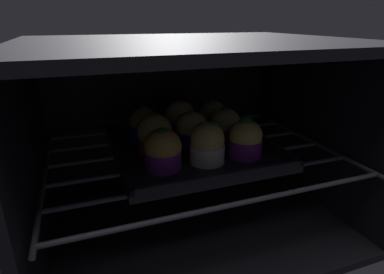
{
  "coord_description": "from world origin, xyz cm",
  "views": [
    {
      "loc": [
        -19.88,
        -31.78,
        38.79
      ],
      "look_at": [
        0.0,
        22.37,
        17.17
      ],
      "focal_mm": 29.49,
      "sensor_mm": 36.0,
      "label": 1
    }
  ],
  "objects": [
    {
      "name": "muffin_row2_col2",
      "position": [
        7.87,
        30.22,
        18.31
      ],
      "size": [
        6.11,
        6.11,
        7.2
      ],
      "color": "silver",
      "rests_on": "baking_tray"
    },
    {
      "name": "muffin_row0_col1",
      "position": [
        0.41,
        14.72,
        18.68
      ],
      "size": [
        6.11,
        6.11,
        7.54
      ],
      "color": "silver",
      "rests_on": "baking_tray"
    },
    {
      "name": "muffin_row2_col1",
      "position": [
        0.24,
        29.91,
        18.75
      ],
      "size": [
        6.58,
        6.58,
        7.5
      ],
      "color": "#1928B7",
      "rests_on": "baking_tray"
    },
    {
      "name": "muffin_row1_col1",
      "position": [
        0.14,
        22.52,
        18.46
      ],
      "size": [
        6.13,
        6.13,
        7.12
      ],
      "color": "#1928B7",
      "rests_on": "baking_tray"
    },
    {
      "name": "muffin_row0_col0",
      "position": [
        -7.89,
        14.88,
        18.46
      ],
      "size": [
        6.28,
        6.28,
        7.27
      ],
      "color": "#7A238C",
      "rests_on": "baking_tray"
    },
    {
      "name": "oven_rack",
      "position": [
        0.0,
        22.0,
        13.6
      ],
      "size": [
        54.8,
        42.0,
        0.8
      ],
      "color": "#51515B",
      "rests_on": "oven_cavity"
    },
    {
      "name": "muffin_row1_col2",
      "position": [
        7.32,
        22.76,
        18.45
      ],
      "size": [
        6.11,
        6.11,
        7.33
      ],
      "color": "red",
      "rests_on": "baking_tray"
    },
    {
      "name": "baking_tray",
      "position": [
        0.0,
        22.37,
        14.69
      ],
      "size": [
        29.88,
        29.88,
        2.2
      ],
      "color": "black",
      "rests_on": "oven_rack"
    },
    {
      "name": "muffin_row0_col2",
      "position": [
        7.45,
        14.7,
        18.45
      ],
      "size": [
        6.11,
        6.11,
        7.69
      ],
      "color": "#7A238C",
      "rests_on": "baking_tray"
    },
    {
      "name": "oven_cavity",
      "position": [
        0.0,
        26.25,
        17.0
      ],
      "size": [
        59.0,
        47.0,
        37.0
      ],
      "color": "black",
      "rests_on": "ground"
    },
    {
      "name": "muffin_row2_col0",
      "position": [
        -7.89,
        29.89,
        18.26
      ],
      "size": [
        6.11,
        6.11,
        7.01
      ],
      "color": "#1928B7",
      "rests_on": "baking_tray"
    },
    {
      "name": "muffin_row1_col0",
      "position": [
        -7.38,
        22.46,
        18.56
      ],
      "size": [
        6.69,
        6.69,
        7.35
      ],
      "color": "red",
      "rests_on": "baking_tray"
    }
  ]
}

